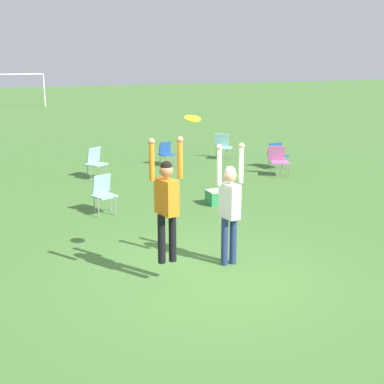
% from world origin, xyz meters
% --- Properties ---
extents(ground_plane, '(120.00, 120.00, 0.00)m').
position_xyz_m(ground_plane, '(0.00, 0.00, 0.00)').
color(ground_plane, '#477533').
extents(person_jumping, '(0.56, 0.44, 1.98)m').
position_xyz_m(person_jumping, '(-0.62, -0.01, 1.36)').
color(person_jumping, black).
rests_on(person_jumping, ground_plane).
extents(person_defending, '(0.51, 0.39, 2.09)m').
position_xyz_m(person_defending, '(0.60, 0.25, 1.11)').
color(person_defending, navy).
rests_on(person_defending, ground_plane).
extents(frisbee, '(0.27, 0.26, 0.09)m').
position_xyz_m(frisbee, '(-0.11, 0.17, 2.54)').
color(frisbee, yellow).
extents(camping_chair_0, '(0.54, 0.58, 0.76)m').
position_xyz_m(camping_chair_0, '(2.73, 8.83, 0.44)').
color(camping_chair_0, gray).
rests_on(camping_chair_0, ground_plane).
extents(camping_chair_1, '(0.58, 0.63, 0.88)m').
position_xyz_m(camping_chair_1, '(-0.59, 4.14, 0.52)').
color(camping_chair_1, gray).
rests_on(camping_chair_1, ground_plane).
extents(camping_chair_2, '(0.71, 0.79, 0.89)m').
position_xyz_m(camping_chair_2, '(0.12, 7.83, 0.52)').
color(camping_chair_2, gray).
rests_on(camping_chair_2, ground_plane).
extents(camping_chair_3, '(0.68, 0.74, 0.87)m').
position_xyz_m(camping_chair_3, '(5.27, 6.04, 0.50)').
color(camping_chair_3, gray).
rests_on(camping_chair_3, ground_plane).
extents(camping_chair_4, '(0.70, 0.77, 0.86)m').
position_xyz_m(camping_chair_4, '(4.98, 9.15, 0.49)').
color(camping_chair_4, gray).
rests_on(camping_chair_4, ground_plane).
extents(camping_chair_5, '(0.56, 0.60, 0.80)m').
position_xyz_m(camping_chair_5, '(5.80, 6.97, 0.48)').
color(camping_chair_5, gray).
rests_on(camping_chair_5, ground_plane).
extents(cooler_box, '(0.38, 0.41, 0.35)m').
position_xyz_m(cooler_box, '(2.07, 3.80, 0.18)').
color(cooler_box, '#2D8C4C').
rests_on(cooler_box, ground_plane).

